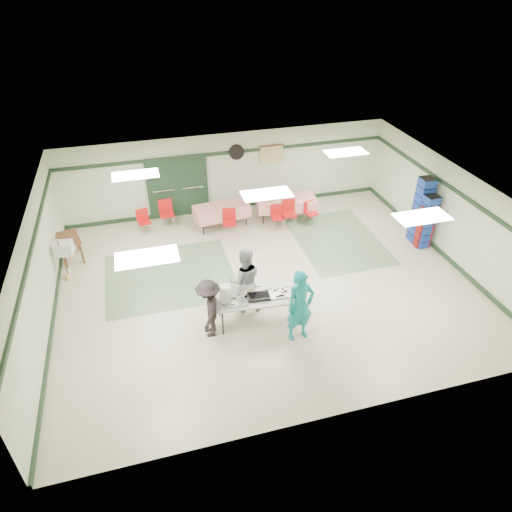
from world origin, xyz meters
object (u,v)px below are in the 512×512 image
object	(u,v)px
dining_table_a	(286,203)
chair_a	(289,211)
volunteer_teal	(300,306)
chair_d	(229,219)
printer_table	(68,240)
dining_table_b	(222,211)
crate_stack_blue_b	(426,222)
chair_loose_a	(166,211)
chair_c	(310,210)
crate_stack_red	(424,225)
office_printer	(64,248)
crate_stack_blue_a	(421,210)
chair_loose_b	(143,219)
serving_table	(258,297)
volunteer_grey	(245,280)
chair_b	(277,214)
broom	(63,259)
volunteer_dark	(209,308)

from	to	relation	value
dining_table_a	chair_a	bearing A→B (deg)	-91.15
volunteer_teal	chair_a	bearing A→B (deg)	66.83
chair_d	printer_table	xyz separation A→B (m)	(-4.77, -0.14, 0.10)
volunteer_teal	dining_table_b	bearing A→B (deg)	89.83
crate_stack_blue_b	chair_loose_a	bearing A→B (deg)	155.96
volunteer_teal	chair_loose_a	xyz separation A→B (m)	(-2.39, 6.01, -0.34)
volunteer_teal	chair_c	world-z (taller)	volunteer_teal
volunteer_teal	chair_d	size ratio (longest dim) A/B	2.05
dining_table_a	crate_stack_red	xyz separation A→B (m)	(3.45, -2.75, 0.12)
office_printer	crate_stack_blue_a	bearing A→B (deg)	2.04
dining_table_a	chair_loose_b	bearing A→B (deg)	-174.42
serving_table	office_printer	size ratio (longest dim) A/B	4.84
volunteer_teal	office_printer	size ratio (longest dim) A/B	4.16
chair_c	crate_stack_blue_b	world-z (taller)	crate_stack_blue_b
volunteer_grey	chair_b	xyz separation A→B (m)	(1.99, 3.61, -0.38)
dining_table_a	crate_stack_blue_b	distance (m)	4.46
volunteer_teal	serving_table	bearing A→B (deg)	127.61
crate_stack_blue_b	printer_table	distance (m)	10.51
chair_loose_b	broom	xyz separation A→B (m)	(-2.24, -1.92, 0.14)
chair_loose_a	chair_a	bearing A→B (deg)	-18.10
chair_loose_a	crate_stack_red	xyz separation A→B (m)	(7.38, -3.24, 0.11)
volunteer_dark	chair_a	distance (m)	5.51
chair_a	chair_loose_a	xyz separation A→B (m)	(-3.83, 1.05, 0.01)
volunteer_teal	crate_stack_blue_a	xyz separation A→B (m)	(5.00, 3.08, 0.14)
chair_loose_a	dining_table_b	bearing A→B (deg)	-18.62
chair_d	chair_b	bearing A→B (deg)	10.30
chair_a	chair_b	xyz separation A→B (m)	(-0.41, -0.01, -0.08)
crate_stack_blue_b	chair_c	bearing A→B (deg)	141.74
volunteer_teal	chair_d	bearing A→B (deg)	89.15
chair_loose_b	crate_stack_blue_a	distance (m)	8.60
office_printer	crate_stack_red	bearing A→B (deg)	0.37
broom	office_printer	bearing A→B (deg)	38.57
serving_table	broom	xyz separation A→B (m)	(-4.61, 3.10, -0.08)
chair_b	crate_stack_blue_b	world-z (taller)	crate_stack_blue_b
chair_loose_b	broom	bearing A→B (deg)	-151.80
chair_a	chair_loose_a	bearing A→B (deg)	171.20
volunteer_grey	chair_loose_b	world-z (taller)	volunteer_grey
chair_b	crate_stack_blue_a	distance (m)	4.42
chair_d	chair_loose_b	xyz separation A→B (m)	(-2.61, 0.84, -0.05)
chair_c	broom	bearing A→B (deg)	172.72
volunteer_grey	printer_table	world-z (taller)	volunteer_grey
chair_loose_b	crate_stack_blue_a	size ratio (longest dim) A/B	0.39
chair_b	serving_table	bearing A→B (deg)	-113.05
chair_c	volunteer_teal	bearing A→B (deg)	-129.02
chair_a	printer_table	xyz separation A→B (m)	(-6.75, -0.14, 0.07)
serving_table	dining_table_b	distance (m)	4.74
volunteer_teal	volunteer_grey	bearing A→B (deg)	118.59
chair_d	printer_table	size ratio (longest dim) A/B	0.87
volunteer_grey	dining_table_b	distance (m)	4.21
volunteer_grey	office_printer	world-z (taller)	volunteer_grey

